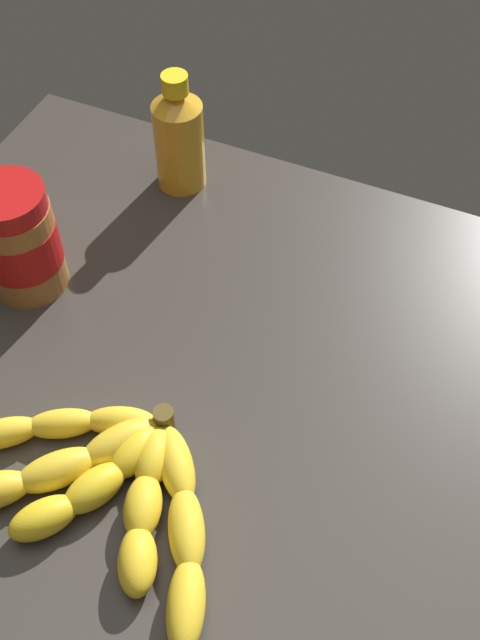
# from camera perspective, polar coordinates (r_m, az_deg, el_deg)

# --- Properties ---
(ground_plane) EXTENTS (0.89, 0.65, 0.05)m
(ground_plane) POSITION_cam_1_polar(r_m,az_deg,el_deg) (0.82, 0.61, -5.00)
(ground_plane) COLOR #38332D
(banana_bunch) EXTENTS (0.30, 0.20, 0.03)m
(banana_bunch) POSITION_cam_1_polar(r_m,az_deg,el_deg) (0.73, -9.62, -11.85)
(banana_bunch) COLOR yellow
(banana_bunch) RESTS_ON ground_plane
(peanut_butter_jar) EXTENTS (0.09, 0.09, 0.13)m
(peanut_butter_jar) POSITION_cam_1_polar(r_m,az_deg,el_deg) (0.86, -15.97, 5.63)
(peanut_butter_jar) COLOR #9E602D
(peanut_butter_jar) RESTS_ON ground_plane
(honey_bottle) EXTENTS (0.06, 0.06, 0.15)m
(honey_bottle) POSITION_cam_1_polar(r_m,az_deg,el_deg) (0.95, -4.52, 13.28)
(honey_bottle) COLOR gold
(honey_bottle) RESTS_ON ground_plane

